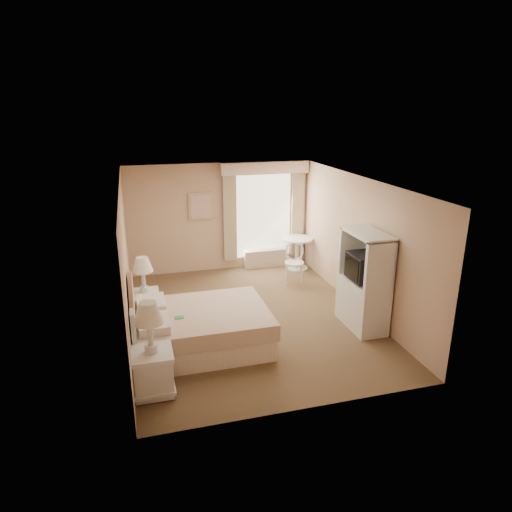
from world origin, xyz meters
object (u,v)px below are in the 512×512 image
object	(u,v)px
bed	(195,327)
armoire	(364,288)
nightstand_near	(152,361)
round_table	(297,248)
cafe_chair	(294,259)
nightstand_far	(145,298)

from	to	relation	value
bed	armoire	bearing A→B (deg)	-0.47
bed	nightstand_near	bearing A→B (deg)	-123.43
bed	round_table	distance (m)	4.21
nightstand_near	cafe_chair	xyz separation A→B (m)	(3.25, 3.43, 0.00)
round_table	cafe_chair	size ratio (longest dim) A/B	0.87
nightstand_near	bed	bearing A→B (deg)	56.57
nightstand_far	armoire	distance (m)	3.84
round_table	bed	bearing A→B (deg)	-132.96
nightstand_far	armoire	size ratio (longest dim) A/B	0.70
nightstand_near	round_table	size ratio (longest dim) A/B	1.74
nightstand_near	round_table	xyz separation A→B (m)	(3.59, 4.17, 0.01)
nightstand_far	round_table	bearing A→B (deg)	28.28
bed	cafe_chair	size ratio (longest dim) A/B	2.45
bed	nightstand_near	world-z (taller)	bed
cafe_chair	armoire	world-z (taller)	armoire
bed	cafe_chair	bearing A→B (deg)	42.81
armoire	cafe_chair	bearing A→B (deg)	99.69
bed	cafe_chair	distance (m)	3.45
nightstand_far	round_table	distance (m)	4.08
bed	nightstand_far	world-z (taller)	bed
cafe_chair	round_table	bearing A→B (deg)	82.22
nightstand_near	cafe_chair	distance (m)	4.73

